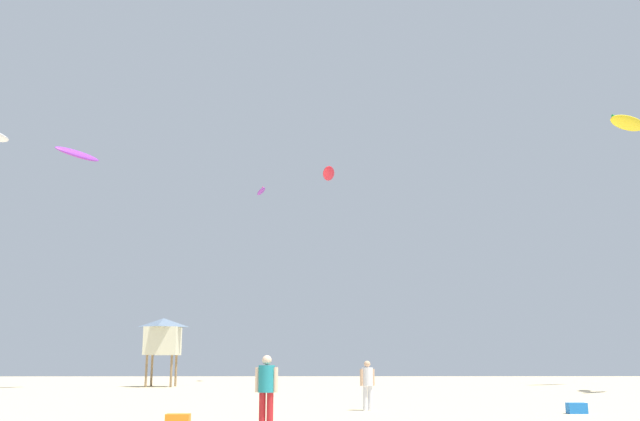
{
  "coord_description": "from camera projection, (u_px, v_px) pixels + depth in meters",
  "views": [
    {
      "loc": [
        -0.53,
        -13.95,
        1.55
      ],
      "look_at": [
        0.0,
        21.87,
        9.2
      ],
      "focal_mm": 39.63,
      "sensor_mm": 36.0,
      "label": 1
    }
  ],
  "objects": [
    {
      "name": "cooler_box",
      "position": [
        178.0,
        421.0,
        16.74
      ],
      "size": [
        0.56,
        0.36,
        0.32
      ],
      "primitive_type": "cube",
      "color": "orange",
      "rests_on": "ground"
    },
    {
      "name": "person_midground",
      "position": [
        367.0,
        381.0,
        22.69
      ],
      "size": [
        0.49,
        0.35,
        1.56
      ],
      "rotation": [
        0.0,
        0.0,
        5.1
      ],
      "color": "silver",
      "rests_on": "ground"
    },
    {
      "name": "lifeguard_tower",
      "position": [
        163.0,
        336.0,
        43.61
      ],
      "size": [
        2.3,
        2.3,
        4.15
      ],
      "color": "#8C704C",
      "rests_on": "ground"
    },
    {
      "name": "person_foreground",
      "position": [
        266.0,
        386.0,
        16.5
      ],
      "size": [
        0.54,
        0.38,
        1.68
      ],
      "rotation": [
        0.0,
        0.0,
        1.3
      ],
      "color": "#B21E23",
      "rests_on": "ground"
    },
    {
      "name": "kite_aloft_2",
      "position": [
        329.0,
        173.0,
        52.36
      ],
      "size": [
        1.39,
        3.48,
        0.86
      ],
      "color": "red"
    },
    {
      "name": "kite_aloft_0",
      "position": [
        261.0,
        191.0,
        56.22
      ],
      "size": [
        1.09,
        2.36,
        0.51
      ],
      "color": "purple"
    },
    {
      "name": "kite_aloft_6",
      "position": [
        77.0,
        154.0,
        42.11
      ],
      "size": [
        2.48,
        3.1,
        0.8
      ],
      "color": "purple"
    },
    {
      "name": "kite_aloft_3",
      "position": [
        628.0,
        123.0,
        47.42
      ],
      "size": [
        3.75,
        2.99,
        0.93
      ],
      "color": "yellow"
    },
    {
      "name": "gear_bag",
      "position": [
        577.0,
        408.0,
        21.19
      ],
      "size": [
        0.56,
        0.36,
        0.32
      ],
      "primitive_type": "cube",
      "color": "blue",
      "rests_on": "ground"
    }
  ]
}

